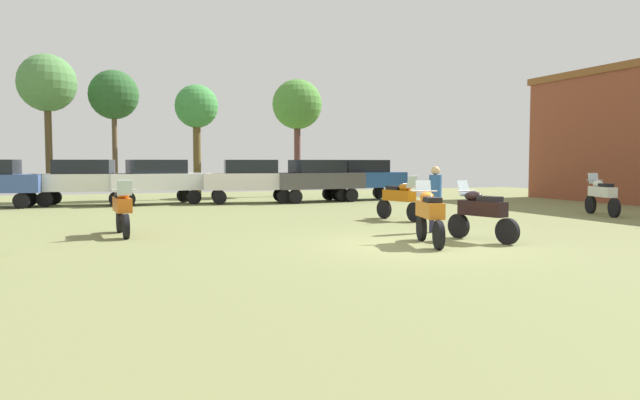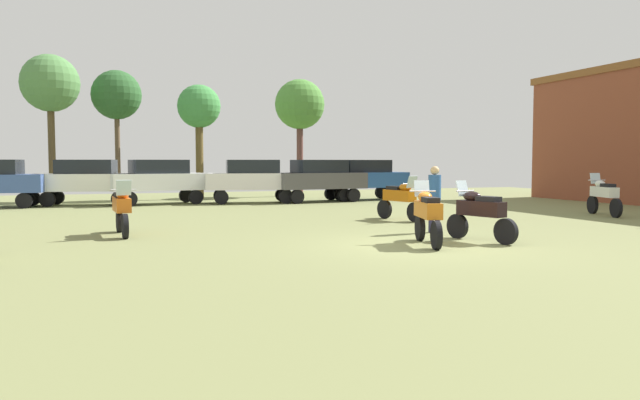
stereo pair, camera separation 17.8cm
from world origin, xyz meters
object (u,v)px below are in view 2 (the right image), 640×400
(car_6, at_px, (319,177))
(tree_1, at_px, (50,85))
(motorcycle_5, at_px, (122,208))
(car_4, at_px, (253,178))
(motorcycle_1, at_px, (480,212))
(car_5, at_px, (159,178))
(person_1, at_px, (435,194))
(tree_3, at_px, (199,109))
(motorcycle_4, at_px, (428,214))
(car_1, at_px, (364,177))
(motorcycle_7, at_px, (400,198))
(car_3, at_px, (87,179))
(tree_2, at_px, (300,106))
(motorcycle_3, at_px, (604,195))
(tree_4, at_px, (116,96))

(car_6, height_order, tree_1, tree_1)
(motorcycle_5, relative_size, car_4, 0.47)
(motorcycle_5, bearing_deg, motorcycle_1, 148.87)
(motorcycle_1, height_order, car_4, car_4)
(car_5, distance_m, person_1, 14.97)
(motorcycle_5, relative_size, tree_3, 0.36)
(motorcycle_4, bearing_deg, car_6, 95.50)
(car_1, height_order, car_6, same)
(car_4, height_order, car_6, same)
(car_6, bearing_deg, car_4, 78.15)
(motorcycle_7, xyz_separation_m, tree_3, (-4.44, 13.73, 3.88))
(motorcycle_4, bearing_deg, tree_3, 112.58)
(motorcycle_4, height_order, car_5, car_5)
(motorcycle_7, bearing_deg, tree_1, -64.22)
(motorcycle_5, height_order, car_3, car_3)
(car_5, relative_size, tree_1, 0.67)
(tree_2, bearing_deg, motorcycle_3, -67.57)
(motorcycle_4, height_order, car_1, car_1)
(motorcycle_3, height_order, tree_4, tree_4)
(motorcycle_7, xyz_separation_m, car_4, (-2.61, 9.76, 0.45))
(motorcycle_5, height_order, motorcycle_7, motorcycle_7)
(car_3, bearing_deg, motorcycle_3, -112.99)
(person_1, xyz_separation_m, tree_1, (-10.65, 16.36, 4.40))
(car_5, bearing_deg, motorcycle_4, -173.75)
(person_1, height_order, tree_2, tree_2)
(motorcycle_3, xyz_separation_m, person_1, (-8.28, -2.46, 0.31))
(car_4, distance_m, person_1, 13.27)
(motorcycle_7, relative_size, car_6, 0.46)
(car_3, height_order, tree_4, tree_4)
(car_4, distance_m, car_5, 4.20)
(motorcycle_4, relative_size, motorcycle_5, 0.99)
(car_5, relative_size, tree_3, 0.78)
(motorcycle_5, bearing_deg, car_3, -88.74)
(tree_2, distance_m, tree_4, 9.68)
(motorcycle_1, height_order, tree_4, tree_4)
(motorcycle_5, relative_size, tree_4, 0.33)
(car_4, relative_size, car_6, 1.01)
(car_3, relative_size, tree_3, 0.78)
(motorcycle_7, relative_size, car_3, 0.45)
(car_6, bearing_deg, car_5, 77.32)
(motorcycle_1, distance_m, person_1, 2.02)
(motorcycle_5, xyz_separation_m, tree_1, (-2.67, 14.24, 4.73))
(car_4, bearing_deg, person_1, -163.32)
(car_4, relative_size, tree_1, 0.66)
(car_6, distance_m, tree_1, 13.14)
(motorcycle_5, distance_m, tree_3, 16.04)
(motorcycle_5, height_order, car_5, car_5)
(tree_1, height_order, tree_3, tree_1)
(car_1, xyz_separation_m, car_6, (-2.55, -0.56, 0.00))
(car_3, distance_m, car_6, 10.45)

